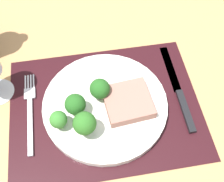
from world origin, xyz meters
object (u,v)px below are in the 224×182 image
Objects in this scene: steak at (128,102)px; fork at (30,111)px; plate at (105,105)px; knife at (179,93)px.

steak reaches higher than fork.
knife is at bearing 1.85° from plate.
steak is 0.40× the size of knife.
plate is 2.81× the size of steak.
steak is 20.61cm from fork.
steak is at bearing -172.73° from knife.
plate is 16.47cm from knife.
plate is at bearing 166.39° from steak.
steak is 0.48× the size of fork.
fork is at bearing 172.90° from steak.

